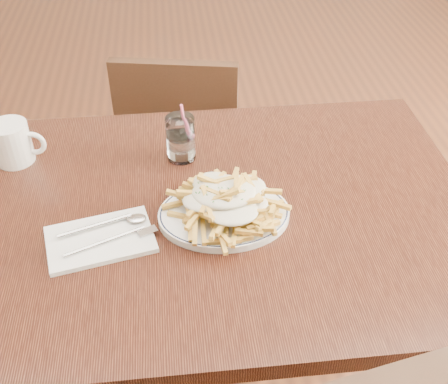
{
  "coord_description": "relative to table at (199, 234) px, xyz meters",
  "views": [
    {
      "loc": [
        -0.04,
        -0.91,
        1.54
      ],
      "look_at": [
        0.05,
        -0.04,
        0.82
      ],
      "focal_mm": 45.0,
      "sensor_mm": 36.0,
      "label": 1
    }
  ],
  "objects": [
    {
      "name": "coffee_mug",
      "position": [
        -0.42,
        0.22,
        0.13
      ],
      "size": [
        0.13,
        0.09,
        0.1
      ],
      "color": "white",
      "rests_on": "table"
    },
    {
      "name": "fries_plate",
      "position": [
        0.05,
        -0.04,
        0.09
      ],
      "size": [
        0.28,
        0.24,
        0.02
      ],
      "color": "white",
      "rests_on": "table"
    },
    {
      "name": "napkin",
      "position": [
        -0.2,
        -0.08,
        0.08
      ],
      "size": [
        0.23,
        0.18,
        0.01
      ],
      "primitive_type": "cube",
      "rotation": [
        0.0,
        0.0,
        0.22
      ],
      "color": "white",
      "rests_on": "table"
    },
    {
      "name": "loaded_fries",
      "position": [
        0.05,
        -0.04,
        0.14
      ],
      "size": [
        0.25,
        0.2,
        0.07
      ],
      "color": "gold",
      "rests_on": "fries_plate"
    },
    {
      "name": "water_glass",
      "position": [
        -0.03,
        0.19,
        0.13
      ],
      "size": [
        0.07,
        0.07,
        0.15
      ],
      "color": "white",
      "rests_on": "table"
    },
    {
      "name": "table",
      "position": [
        0.0,
        0.0,
        0.0
      ],
      "size": [
        1.2,
        0.8,
        0.75
      ],
      "color": "black",
      "rests_on": "ground"
    },
    {
      "name": "cutlery",
      "position": [
        -0.2,
        -0.07,
        0.09
      ],
      "size": [
        0.21,
        0.14,
        0.01
      ],
      "color": "silver",
      "rests_on": "napkin"
    },
    {
      "name": "chair_far",
      "position": [
        -0.01,
        0.66,
        -0.21
      ],
      "size": [
        0.44,
        0.44,
        0.81
      ],
      "color": "black",
      "rests_on": "ground"
    }
  ]
}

